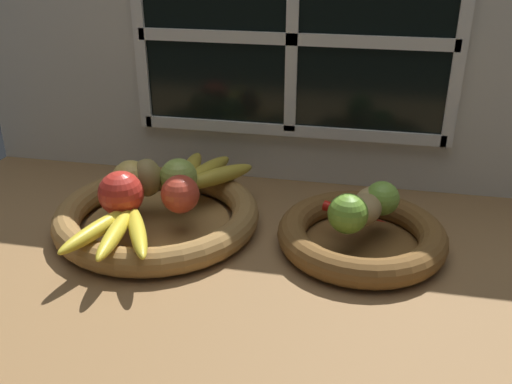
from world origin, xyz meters
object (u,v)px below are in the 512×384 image
at_px(fruit_bowl_right, 361,236).
at_px(pear_brown, 147,178).
at_px(potato_back, 376,199).
at_px(apple_golden_left, 131,179).
at_px(apple_red_front, 121,193).
at_px(apple_red_right, 180,194).
at_px(banana_bunch_back, 203,173).
at_px(banana_bunch_front, 118,230).
at_px(apple_green_back, 179,177).
at_px(lime_near, 348,214).
at_px(lime_far, 382,198).
at_px(potato_large, 364,209).
at_px(fruit_bowl_left, 157,216).
at_px(chili_pepper, 355,214).

xyz_separation_m(fruit_bowl_right, pear_brown, (-0.40, 0.03, 0.06)).
relative_size(pear_brown, potato_back, 0.90).
bearing_deg(apple_golden_left, apple_red_front, -80.08).
distance_m(apple_red_right, banana_bunch_back, 0.14).
bearing_deg(banana_bunch_back, apple_red_right, -90.44).
bearing_deg(fruit_bowl_right, pear_brown, 176.11).
bearing_deg(banana_bunch_front, banana_bunch_back, 73.07).
xyz_separation_m(apple_green_back, lime_near, (0.32, -0.08, -0.00)).
relative_size(apple_red_right, lime_far, 1.13).
bearing_deg(lime_near, banana_bunch_back, 152.78).
bearing_deg(potato_large, lime_far, 52.13).
bearing_deg(apple_golden_left, pear_brown, 15.25).
bearing_deg(fruit_bowl_left, pear_brown, 133.21).
relative_size(fruit_bowl_right, lime_near, 4.35).
xyz_separation_m(apple_green_back, lime_far, (0.38, -0.01, -0.00)).
distance_m(potato_back, lime_far, 0.01).
height_order(apple_red_right, potato_back, apple_red_right).
height_order(potato_large, lime_far, lime_far).
distance_m(banana_bunch_back, lime_far, 0.36).
xyz_separation_m(apple_golden_left, apple_green_back, (0.09, 0.02, 0.00)).
height_order(apple_green_back, chili_pepper, apple_green_back).
xyz_separation_m(apple_red_right, potato_large, (0.32, 0.02, -0.01)).
relative_size(apple_red_front, potato_large, 1.05).
bearing_deg(chili_pepper, banana_bunch_back, -176.98).
distance_m(fruit_bowl_right, apple_golden_left, 0.44).
height_order(fruit_bowl_left, apple_green_back, apple_green_back).
height_order(apple_red_right, banana_bunch_front, apple_red_right).
relative_size(fruit_bowl_left, apple_red_front, 4.76).
relative_size(fruit_bowl_right, apple_green_back, 4.15).
relative_size(banana_bunch_back, potato_large, 2.40).
height_order(apple_green_back, lime_far, apple_green_back).
relative_size(potato_back, chili_pepper, 0.70).
height_order(apple_red_front, banana_bunch_front, apple_red_front).
bearing_deg(apple_red_right, potato_large, 4.26).
bearing_deg(apple_golden_left, potato_back, 3.08).
bearing_deg(fruit_bowl_left, potato_large, 0.00).
xyz_separation_m(apple_golden_left, banana_bunch_front, (0.04, -0.15, -0.02)).
distance_m(fruit_bowl_left, potato_large, 0.38).
bearing_deg(fruit_bowl_right, apple_red_front, -172.85).
height_order(potato_back, lime_far, lime_far).
distance_m(apple_green_back, banana_bunch_back, 0.08).
bearing_deg(fruit_bowl_left, lime_near, -6.25).
relative_size(banana_bunch_back, lime_near, 2.69).
xyz_separation_m(apple_golden_left, chili_pepper, (0.42, -0.01, -0.03)).
height_order(fruit_bowl_right, apple_golden_left, apple_golden_left).
xyz_separation_m(apple_red_right, pear_brown, (-0.08, 0.05, 0.00)).
bearing_deg(banana_bunch_front, pear_brown, 93.27).
relative_size(lime_far, chili_pepper, 0.52).
height_order(fruit_bowl_left, chili_pepper, chili_pepper).
bearing_deg(apple_red_right, apple_red_front, -163.75).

